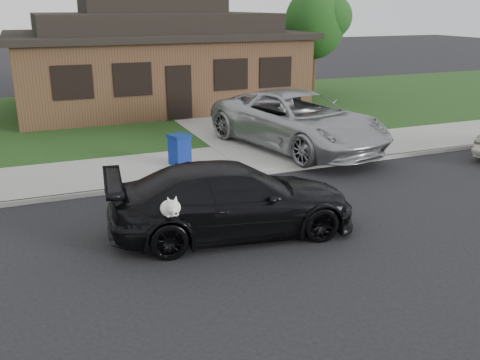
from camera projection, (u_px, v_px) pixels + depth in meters
name	position (u px, v px, depth m)	size (l,w,h in m)	color
ground	(138.00, 250.00, 10.37)	(120.00, 120.00, 0.00)	black
sidewalk	(100.00, 175.00, 14.75)	(60.00, 3.00, 0.12)	gray
curb	(109.00, 191.00, 13.43)	(60.00, 0.12, 0.12)	gray
lawn	(72.00, 120.00, 21.79)	(60.00, 13.00, 0.13)	#193814
driveway	(235.00, 122.00, 21.29)	(4.50, 13.00, 0.14)	gray
sedan	(233.00, 199.00, 10.92)	(5.28, 2.66, 1.47)	black
minivan	(298.00, 120.00, 17.01)	(2.94, 6.38, 1.77)	#A0A3A7
recycling_bin	(180.00, 149.00, 15.37)	(0.68, 0.68, 0.89)	navy
house	(154.00, 60.00, 24.33)	(12.60, 8.60, 4.65)	#422B1C
tree_1	(318.00, 22.00, 26.21)	(3.15, 3.00, 5.25)	#332114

